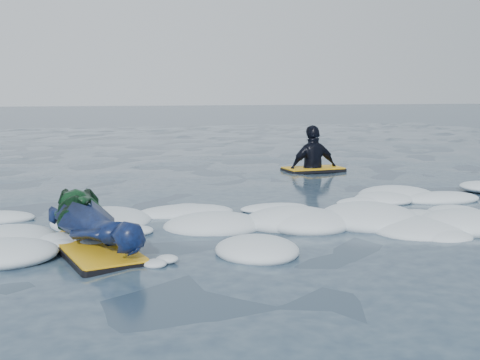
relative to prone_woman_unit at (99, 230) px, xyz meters
name	(u,v)px	position (x,y,z in m)	size (l,w,h in m)	color
ground	(220,243)	(1.25, 0.06, -0.23)	(120.00, 120.00, 0.00)	#172339
foam_band	(202,223)	(1.25, 1.10, -0.23)	(12.00, 3.10, 0.30)	silver
prone_woman_unit	(99,230)	(0.00, 0.00, 0.00)	(1.22, 1.85, 0.46)	black
prone_child_unit	(78,212)	(-0.20, 0.86, 0.02)	(0.75, 1.35, 0.50)	black
waiting_rider_unit	(313,170)	(4.30, 5.15, -0.19)	(1.24, 0.76, 1.78)	black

